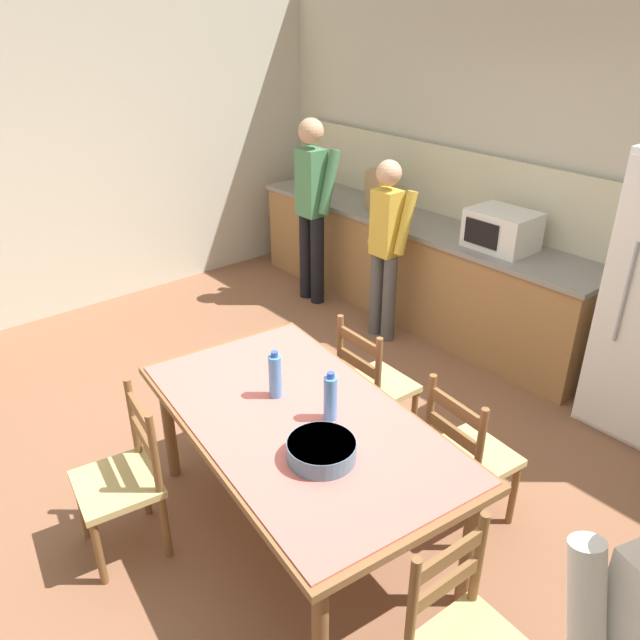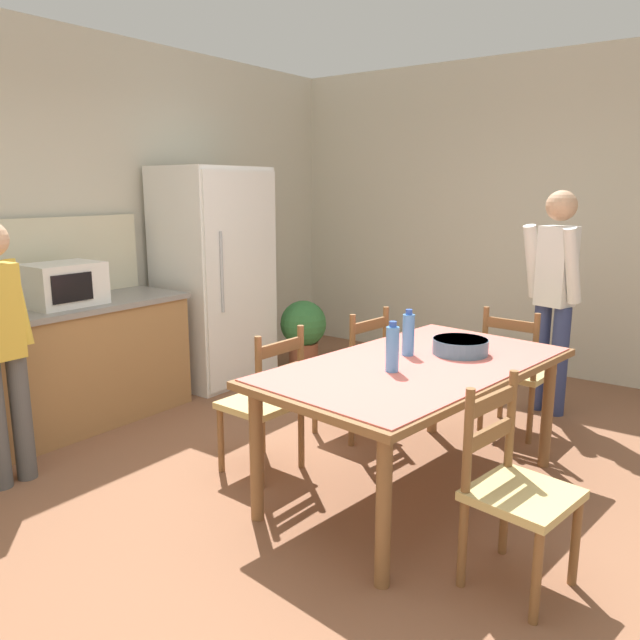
% 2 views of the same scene
% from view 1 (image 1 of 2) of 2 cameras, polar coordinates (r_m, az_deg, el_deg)
% --- Properties ---
extents(ground_plane, '(8.32, 8.32, 0.00)m').
position_cam_1_polar(ground_plane, '(4.02, -2.12, -13.83)').
color(ground_plane, brown).
extents(wall_back, '(6.52, 0.12, 2.90)m').
position_cam_1_polar(wall_back, '(5.24, 21.68, 12.25)').
color(wall_back, beige).
rests_on(wall_back, ground).
extents(wall_left, '(0.12, 5.20, 2.90)m').
position_cam_1_polar(wall_left, '(6.08, -22.34, 14.00)').
color(wall_left, beige).
rests_on(wall_left, ground).
extents(kitchen_counter, '(3.61, 0.66, 0.90)m').
position_cam_1_polar(kitchen_counter, '(5.81, 8.35, 4.86)').
color(kitchen_counter, '#9E7042').
rests_on(kitchen_counter, ground).
extents(counter_splashback, '(3.57, 0.03, 0.60)m').
position_cam_1_polar(counter_splashback, '(5.80, 10.98, 12.42)').
color(counter_splashback, beige).
rests_on(counter_splashback, kitchen_counter).
extents(microwave, '(0.50, 0.39, 0.30)m').
position_cam_1_polar(microwave, '(5.08, 16.28, 7.92)').
color(microwave, white).
rests_on(microwave, kitchen_counter).
extents(paper_bag, '(0.24, 0.16, 0.36)m').
position_cam_1_polar(paper_bag, '(5.86, 5.49, 11.71)').
color(paper_bag, tan).
rests_on(paper_bag, kitchen_counter).
extents(dining_table, '(1.97, 1.24, 0.77)m').
position_cam_1_polar(dining_table, '(3.22, -1.93, -9.97)').
color(dining_table, brown).
rests_on(dining_table, ground).
extents(bottle_near_centre, '(0.07, 0.07, 0.27)m').
position_cam_1_polar(bottle_near_centre, '(3.27, -4.11, -5.09)').
color(bottle_near_centre, '#4C8ED6').
rests_on(bottle_near_centre, dining_table).
extents(bottle_off_centre, '(0.07, 0.07, 0.27)m').
position_cam_1_polar(bottle_off_centre, '(3.10, 0.96, -7.10)').
color(bottle_off_centre, '#4C8ED6').
rests_on(bottle_off_centre, dining_table).
extents(serving_bowl, '(0.32, 0.32, 0.09)m').
position_cam_1_polar(serving_bowl, '(2.89, 0.14, -11.73)').
color(serving_bowl, slate).
rests_on(serving_bowl, dining_table).
extents(chair_side_far_left, '(0.44, 0.42, 0.91)m').
position_cam_1_polar(chair_side_far_left, '(4.02, 4.88, -5.97)').
color(chair_side_far_left, brown).
rests_on(chair_side_far_left, ground).
extents(chair_side_near_left, '(0.48, 0.46, 0.91)m').
position_cam_1_polar(chair_side_near_left, '(3.46, -17.50, -13.76)').
color(chair_side_near_left, brown).
rests_on(chair_side_near_left, ground).
extents(chair_side_far_right, '(0.46, 0.44, 0.91)m').
position_cam_1_polar(chair_side_far_right, '(3.54, 13.32, -12.03)').
color(chair_side_far_right, brown).
rests_on(chair_side_far_right, ground).
extents(person_at_sink, '(0.43, 0.30, 1.73)m').
position_cam_1_polar(person_at_sink, '(5.84, -0.73, 10.67)').
color(person_at_sink, black).
rests_on(person_at_sink, ground).
extents(person_at_counter, '(0.39, 0.27, 1.54)m').
position_cam_1_polar(person_at_counter, '(5.18, 6.06, 7.07)').
color(person_at_counter, '#4C4C4C').
rests_on(person_at_counter, ground).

